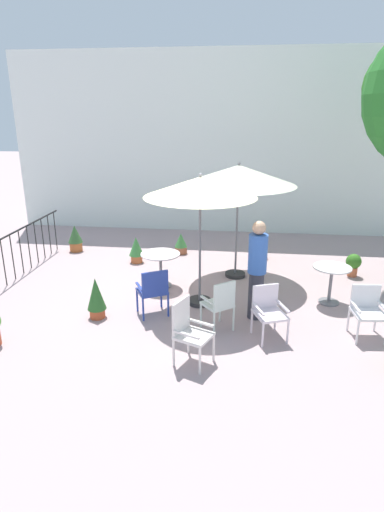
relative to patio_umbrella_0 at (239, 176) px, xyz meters
The scene contains 18 objects.
ground_plane 2.78m from the patio_umbrella_0, 119.61° to the right, with size 60.00×60.00×0.00m, color #AE9495.
villa_facade 3.94m from the patio_umbrella_0, 102.30° to the left, with size 11.82×0.30×5.11m, color white.
patio_umbrella_0 is the anchor object (origin of this frame).
patio_umbrella_1 1.62m from the patio_umbrella_0, 112.92° to the right, with size 2.00×2.00×2.45m.
cafe_table_0 2.73m from the patio_umbrella_0, 32.75° to the right, with size 0.70×0.70×0.73m.
cafe_table_1 2.40m from the patio_umbrella_0, 153.69° to the right, with size 0.80×0.80×0.71m.
patio_chair_0 3.89m from the patio_umbrella_0, 99.51° to the right, with size 0.60×0.59×0.95m.
patio_chair_1 3.02m from the patio_umbrella_0, 94.33° to the right, with size 0.60×0.60×0.90m.
patio_chair_2 3.03m from the patio_umbrella_0, 123.35° to the right, with size 0.64×0.62×0.88m.
patio_chair_3 3.62m from the patio_umbrella_0, 47.60° to the right, with size 0.52×0.52×0.83m.
patio_chair_4 3.15m from the patio_umbrella_0, 77.31° to the right, with size 0.60×0.62×0.84m.
potted_plant_0 3.75m from the patio_umbrella_0, 135.79° to the right, with size 0.33×0.33×0.75m.
potted_plant_1 2.35m from the patio_umbrella_0, 66.22° to the left, with size 0.37×0.37×0.65m.
potted_plant_2 3.08m from the patio_umbrella_0, 165.73° to the left, with size 0.35×0.35×0.63m.
potted_plant_6 3.21m from the patio_umbrella_0, ahead, with size 0.33×0.33×0.51m.
potted_plant_7 2.78m from the patio_umbrella_0, 135.35° to the left, with size 0.32×0.32×0.53m.
potted_plant_8 4.72m from the patio_umbrella_0, 163.11° to the left, with size 0.37×0.37×0.69m.
standing_person 2.36m from the patio_umbrella_0, 78.46° to the right, with size 0.43×0.43×1.75m.
Camera 1 is at (0.96, -7.25, 3.44)m, focal length 29.58 mm.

